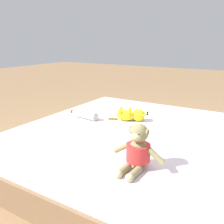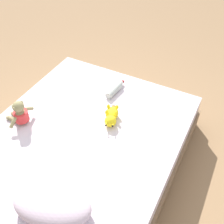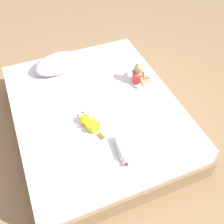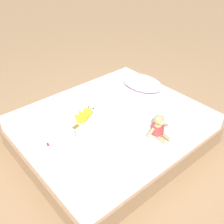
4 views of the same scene
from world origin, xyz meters
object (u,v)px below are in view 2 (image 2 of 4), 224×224
at_px(glass_bottle, 114,90).
at_px(plush_monkey, 20,114).
at_px(plush_yellow_creature, 111,116).
at_px(pillow, 52,204).
at_px(bed, 84,149).

bearing_deg(glass_bottle, plush_monkey, 53.93).
distance_m(plush_yellow_creature, glass_bottle, 0.38).
bearing_deg(pillow, bed, -73.48).
xyz_separation_m(plush_monkey, glass_bottle, (-0.53, -0.73, -0.06)).
relative_size(bed, plush_yellow_creature, 5.92).
distance_m(bed, glass_bottle, 0.65).
xyz_separation_m(pillow, plush_yellow_creature, (0.05, -0.91, -0.04)).
xyz_separation_m(bed, pillow, (-0.19, 0.65, 0.28)).
relative_size(bed, pillow, 3.29).
xyz_separation_m(pillow, glass_bottle, (0.20, -1.26, -0.05)).
bearing_deg(plush_monkey, glass_bottle, -126.07).
bearing_deg(glass_bottle, bed, 90.55).
xyz_separation_m(pillow, plush_monkey, (0.73, -0.53, 0.01)).
height_order(bed, pillow, pillow).
height_order(plush_monkey, glass_bottle, plush_monkey).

